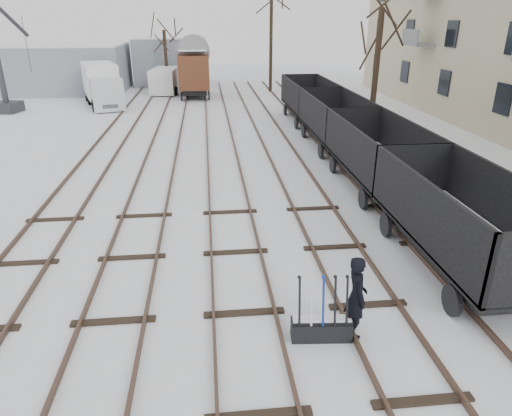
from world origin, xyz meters
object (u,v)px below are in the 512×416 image
Objects in this scene: ground_frame at (321,327)px; panel_van at (165,80)px; worker at (356,296)px; box_van_wagon at (194,69)px; crane at (3,81)px; freight_wagon_a at (459,234)px; lorry at (102,85)px.

panel_van is (-5.83, 34.90, 0.83)m from ground_frame.
worker is at bearing -73.71° from panel_van.
panel_van is at bearing 104.42° from ground_frame.
box_van_wagon is 0.62× the size of crane.
box_van_wagon reaches higher than ground_frame.
panel_van is 0.60× the size of crane.
freight_wagon_a reaches higher than worker.
worker is 4.43m from freight_wagon_a.
ground_frame is 35.39m from panel_van.
lorry is at bearing 114.23° from ground_frame.
panel_van is at bearing 107.60° from freight_wagon_a.
crane is (-16.58, 27.23, 1.92)m from ground_frame.
ground_frame is at bearing -44.25° from crane.
lorry reaches higher than freight_wagon_a.
box_van_wagon is 3.88m from panel_van.
panel_van is (4.33, 5.90, -0.48)m from lorry.
box_van_wagon is at bearing 104.25° from freight_wagon_a.
box_van_wagon reaches higher than worker.
lorry is 1.42× the size of panel_van.
lorry is at bearing 21.10° from worker.
worker is 0.37× the size of panel_van.
box_van_wagon is at bearing 7.30° from worker.
freight_wagon_a is at bearing -55.29° from worker.
worker is 32.52m from box_van_wagon.
worker is 30.89m from lorry.
worker is 0.37× the size of box_van_wagon.
box_van_wagon is 1.02× the size of panel_van.
freight_wagon_a is (4.41, 2.60, 0.73)m from ground_frame.
box_van_wagon is at bearing -37.79° from panel_van.
worker reaches higher than ground_frame.
box_van_wagon is 7.81m from lorry.
panel_van is (-2.69, 2.54, -1.17)m from box_van_wagon.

